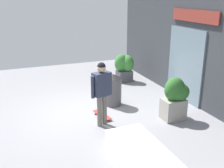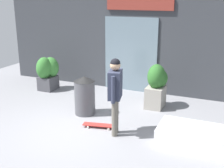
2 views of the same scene
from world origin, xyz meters
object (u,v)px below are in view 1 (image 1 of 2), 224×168
object	(u,v)px
skateboard	(102,115)
planter_box_left	(175,97)
planter_box_right	(124,66)
skateboarder	(102,87)
trash_bin	(113,90)

from	to	relation	value
skateboard	planter_box_left	xyz separation A→B (m)	(0.88, 1.86, 0.60)
planter_box_left	planter_box_right	xyz separation A→B (m)	(-3.71, 0.11, -0.05)
skateboarder	planter_box_right	size ratio (longest dim) A/B	1.58
planter_box_right	trash_bin	world-z (taller)	planter_box_right
skateboarder	planter_box_left	size ratio (longest dim) A/B	1.42
planter_box_right	skateboarder	bearing A→B (deg)	-32.89
skateboard	planter_box_right	world-z (taller)	planter_box_right
planter_box_left	trash_bin	size ratio (longest dim) A/B	1.20
skateboarder	planter_box_left	bearing A→B (deg)	-115.17
skateboarder	trash_bin	distance (m)	1.55
planter_box_left	skateboard	bearing A→B (deg)	-115.33
skateboard	trash_bin	world-z (taller)	trash_bin
skateboard	planter_box_right	distance (m)	3.50
skateboard	planter_box_right	xyz separation A→B (m)	(-2.83, 1.98, 0.55)
planter_box_left	planter_box_right	bearing A→B (deg)	178.25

